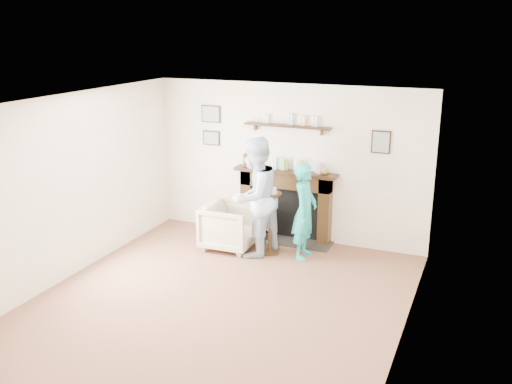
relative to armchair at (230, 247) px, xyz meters
The scene contains 6 objects.
ground 1.81m from the armchair, 68.87° to the right, with size 5.00×5.00×0.00m, color brown.
room_shell 2.01m from the armchair, 56.78° to the right, with size 4.54×5.02×2.52m.
armchair is the anchor object (origin of this frame).
man 0.46m from the armchair, ahead, with size 0.88×0.68×1.80m, color #A5BACE.
woman 1.18m from the armchair, ahead, with size 0.53×0.35×1.44m, color #1FADB0.
pedestal_table 0.94m from the armchair, ahead, with size 0.34×0.34×1.10m.
Camera 1 is at (2.95, -5.82, 3.36)m, focal length 40.00 mm.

